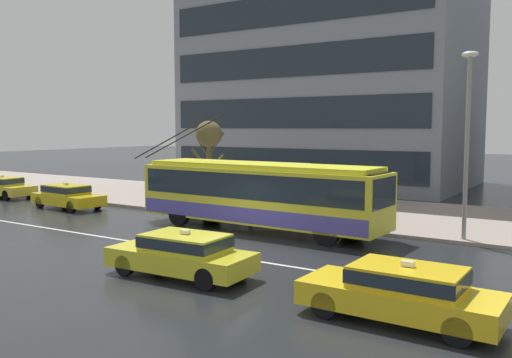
% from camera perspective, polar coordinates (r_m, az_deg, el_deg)
% --- Properties ---
extents(ground_plane, '(160.00, 160.00, 0.00)m').
position_cam_1_polar(ground_plane, '(20.06, -3.80, -7.04)').
color(ground_plane, '#222528').
extents(sidewalk_slab, '(80.00, 10.00, 0.14)m').
position_cam_1_polar(sidewalk_slab, '(28.53, 8.21, -3.20)').
color(sidewalk_slab, gray).
rests_on(sidewalk_slab, ground_plane).
extents(lane_centre_line, '(72.00, 0.14, 0.01)m').
position_cam_1_polar(lane_centre_line, '(19.13, -5.96, -7.66)').
color(lane_centre_line, silver).
rests_on(lane_centre_line, ground_plane).
extents(trolleybus, '(12.69, 2.94, 4.89)m').
position_cam_1_polar(trolleybus, '(22.75, 0.37, -1.53)').
color(trolleybus, yellow).
rests_on(trolleybus, ground_plane).
extents(taxi_queued_behind_bus, '(4.41, 2.05, 1.39)m').
position_cam_1_polar(taxi_queued_behind_bus, '(30.76, -19.24, -1.64)').
color(taxi_queued_behind_bus, yellow).
rests_on(taxi_queued_behind_bus, ground_plane).
extents(taxi_oncoming_far, '(4.43, 1.82, 1.39)m').
position_cam_1_polar(taxi_oncoming_far, '(12.75, 15.15, -11.28)').
color(taxi_oncoming_far, yellow).
rests_on(taxi_oncoming_far, ground_plane).
extents(taxi_oncoming_near, '(4.45, 1.97, 1.39)m').
position_cam_1_polar(taxi_oncoming_near, '(16.00, -7.76, -7.71)').
color(taxi_oncoming_near, yellow).
rests_on(taxi_oncoming_near, ground_plane).
extents(taxi_far_behind, '(4.37, 1.82, 1.39)m').
position_cam_1_polar(taxi_far_behind, '(37.07, -25.08, -0.69)').
color(taxi_far_behind, yellow).
rests_on(taxi_far_behind, ground_plane).
extents(bus_shelter, '(4.17, 1.52, 2.47)m').
position_cam_1_polar(bus_shelter, '(26.87, 1.20, 0.39)').
color(bus_shelter, gray).
rests_on(bus_shelter, sidewalk_slab).
extents(pedestrian_at_shelter, '(1.43, 1.43, 2.01)m').
position_cam_1_polar(pedestrian_at_shelter, '(26.10, 7.53, -0.23)').
color(pedestrian_at_shelter, navy).
rests_on(pedestrian_at_shelter, sidewalk_slab).
extents(pedestrian_approaching_curb, '(1.26, 1.26, 1.98)m').
position_cam_1_polar(pedestrian_approaching_curb, '(25.82, 5.00, -0.45)').
color(pedestrian_approaching_curb, black).
rests_on(pedestrian_approaching_curb, sidewalk_slab).
extents(pedestrian_walking_past, '(1.38, 1.38, 1.99)m').
position_cam_1_polar(pedestrian_walking_past, '(25.29, -0.61, -0.41)').
color(pedestrian_walking_past, navy).
rests_on(pedestrian_walking_past, sidewalk_slab).
extents(street_lamp, '(0.60, 0.32, 6.97)m').
position_cam_1_polar(street_lamp, '(21.55, 21.37, 4.83)').
color(street_lamp, gray).
rests_on(street_lamp, sidewalk_slab).
extents(street_tree_bare, '(1.77, 2.01, 4.56)m').
position_cam_1_polar(street_tree_bare, '(29.86, -4.98, 4.23)').
color(street_tree_bare, brown).
rests_on(street_tree_bare, sidewalk_slab).
extents(office_tower_corner_left, '(20.48, 13.97, 21.05)m').
position_cam_1_polar(office_tower_corner_left, '(43.31, 8.07, 13.62)').
color(office_tower_corner_left, gray).
rests_on(office_tower_corner_left, ground_plane).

